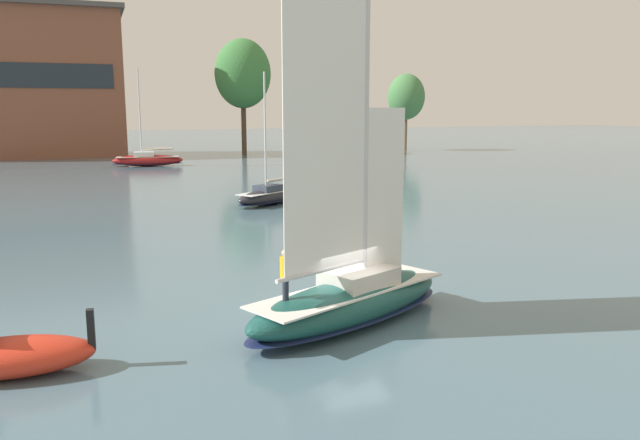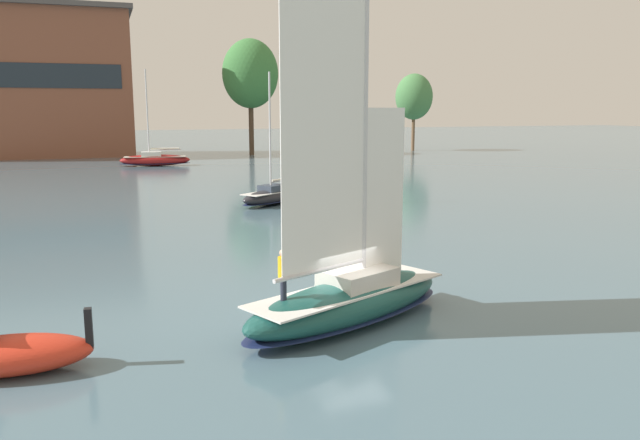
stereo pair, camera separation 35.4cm
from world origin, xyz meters
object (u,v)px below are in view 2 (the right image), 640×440
object	(u,v)px
sailboat_moored_near_marina	(155,160)
sailboat_moored_mid_channel	(276,195)
tree_shore_left	(414,97)
sailboat_main	(349,295)
tree_shore_center	(250,74)
motor_tender	(9,355)

from	to	relation	value
sailboat_moored_near_marina	sailboat_moored_mid_channel	world-z (taller)	sailboat_moored_near_marina
tree_shore_left	sailboat_main	size ratio (longest dim) A/B	1.07
tree_shore_center	sailboat_moored_near_marina	xyz separation A→B (m)	(-16.10, -15.02, -11.68)
sailboat_moored_mid_channel	motor_tender	world-z (taller)	sailboat_moored_mid_channel
tree_shore_center	motor_tender	xyz separation A→B (m)	(-25.14, -78.88, -11.95)
tree_shore_left	sailboat_moored_near_marina	world-z (taller)	tree_shore_left
sailboat_moored_near_marina	motor_tender	world-z (taller)	sailboat_moored_near_marina
tree_shore_left	motor_tender	xyz separation A→B (m)	(-53.80, -79.21, -8.62)
motor_tender	tree_shore_center	bearing A→B (deg)	72.32
sailboat_main	motor_tender	bearing A→B (deg)	-175.86
sailboat_main	motor_tender	distance (m)	10.47
sailboat_main	tree_shore_center	bearing A→B (deg)	79.34
sailboat_moored_mid_channel	motor_tender	size ratio (longest dim) A/B	2.17
sailboat_main	motor_tender	size ratio (longest dim) A/B	2.68
sailboat_main	sailboat_moored_near_marina	world-z (taller)	sailboat_main
tree_shore_left	sailboat_moored_mid_channel	size ratio (longest dim) A/B	1.32
motor_tender	sailboat_main	bearing A→B (deg)	4.14
tree_shore_center	sailboat_moored_near_marina	size ratio (longest dim) A/B	1.48
tree_shore_center	sailboat_moored_near_marina	bearing A→B (deg)	-136.98
sailboat_main	sailboat_moored_mid_channel	world-z (taller)	sailboat_main
sailboat_moored_near_marina	tree_shore_left	bearing A→B (deg)	18.94
sailboat_moored_mid_channel	motor_tender	distance (m)	31.76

